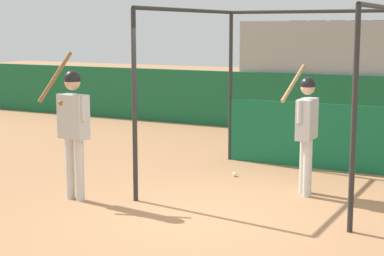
{
  "coord_description": "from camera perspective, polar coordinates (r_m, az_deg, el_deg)",
  "views": [
    {
      "loc": [
        3.7,
        -7.31,
        2.51
      ],
      "look_at": [
        -0.61,
        0.94,
        1.04
      ],
      "focal_mm": 60.0,
      "sensor_mm": 36.0,
      "label": 1
    }
  ],
  "objects": [
    {
      "name": "ground_plane",
      "position": [
        8.57,
        0.73,
        -8.07
      ],
      "size": [
        60.0,
        60.0,
        0.0
      ],
      "primitive_type": "plane",
      "color": "#A8754C"
    },
    {
      "name": "outfield_wall",
      "position": [
        15.32,
        13.43,
        1.94
      ],
      "size": [
        24.0,
        0.12,
        1.41
      ],
      "color": "#196038",
      "rests_on": "ground"
    },
    {
      "name": "bleacher_section",
      "position": [
        16.48,
        14.59,
        4.6
      ],
      "size": [
        5.4,
        2.4,
        2.69
      ],
      "color": "#9E9E99",
      "rests_on": "ground"
    },
    {
      "name": "batting_cage",
      "position": [
        10.96,
        9.46,
        2.12
      ],
      "size": [
        3.21,
        3.42,
        2.81
      ],
      "color": "#282828",
      "rests_on": "ground"
    },
    {
      "name": "player_batter",
      "position": [
        9.73,
        10.13,
        0.4
      ],
      "size": [
        0.53,
        0.95,
        1.94
      ],
      "rotation": [
        0.0,
        0.0,
        1.61
      ],
      "color": "silver",
      "rests_on": "ground"
    },
    {
      "name": "player_waiting",
      "position": [
        9.43,
        -10.53,
        0.62
      ],
      "size": [
        0.8,
        0.49,
        2.16
      ],
      "rotation": [
        0.0,
        0.0,
        3.0
      ],
      "color": "silver",
      "rests_on": "ground"
    },
    {
      "name": "baseball",
      "position": [
        10.94,
        3.8,
        -4.13
      ],
      "size": [
        0.07,
        0.07,
        0.07
      ],
      "color": "white",
      "rests_on": "ground"
    }
  ]
}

